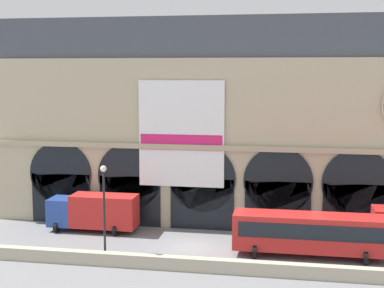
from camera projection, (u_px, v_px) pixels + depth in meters
name	position (u px, v px, depth m)	size (l,w,h in m)	color
ground_plane	(192.00, 247.00, 43.30)	(200.00, 200.00, 0.00)	slate
quay_parapet_wall	(178.00, 263.00, 38.29)	(90.00, 0.70, 0.93)	#B2A891
station_building	(207.00, 126.00, 49.10)	(39.30, 4.65, 17.97)	#BCAD8C
box_truck_midwest	(94.00, 211.00, 47.44)	(7.50, 2.91, 3.12)	#28479E
bus_mideast	(309.00, 233.00, 40.92)	(11.00, 3.25, 3.10)	red
street_lamp_quayside	(104.00, 201.00, 39.52)	(0.44, 0.44, 6.90)	black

